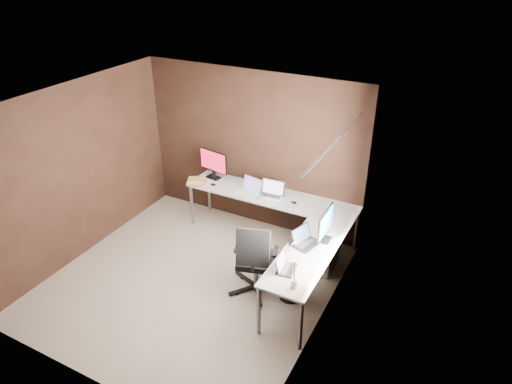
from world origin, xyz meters
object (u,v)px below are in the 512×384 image
at_px(monitor_left, 213,163).
at_px(monitor_right, 326,224).
at_px(book_stack, 196,181).
at_px(drawer_pedestal, 321,248).
at_px(desk_lamp, 292,257).
at_px(wastebasket, 290,287).
at_px(laptop_black_big, 304,240).
at_px(office_chair, 256,271).
at_px(laptop_black_small, 284,266).
at_px(laptop_silver, 271,193).
at_px(laptop_white, 250,190).

height_order(monitor_left, monitor_right, monitor_left).
relative_size(monitor_right, book_stack, 1.60).
distance_m(drawer_pedestal, desk_lamp, 1.56).
bearing_deg(wastebasket, drawer_pedestal, 82.41).
distance_m(laptop_black_big, wastebasket, 0.66).
bearing_deg(office_chair, monitor_right, 17.85).
bearing_deg(monitor_left, monitor_right, -11.49).
relative_size(book_stack, wastebasket, 0.99).
distance_m(laptop_black_small, book_stack, 2.49).
relative_size(monitor_right, laptop_silver, 1.39).
xyz_separation_m(laptop_black_big, wastebasket, (-0.07, -0.22, -0.61)).
distance_m(laptop_silver, laptop_black_big, 1.27).
bearing_deg(laptop_black_small, desk_lamp, -145.49).
bearing_deg(laptop_black_big, wastebasket, 177.80).
relative_size(laptop_silver, laptop_black_big, 0.97).
height_order(monitor_right, laptop_black_big, monitor_right).
relative_size(laptop_black_small, wastebasket, 0.91).
height_order(monitor_right, laptop_white, monitor_right).
bearing_deg(wastebasket, laptop_black_small, -81.31).
bearing_deg(monitor_left, laptop_black_small, -29.73).
bearing_deg(laptop_black_small, drawer_pedestal, -10.16).
xyz_separation_m(laptop_white, laptop_black_small, (1.22, -1.46, -0.01)).
bearing_deg(desk_lamp, monitor_left, 139.46).
bearing_deg(laptop_black_big, desk_lamp, -154.07).
bearing_deg(book_stack, monitor_right, -13.30).
xyz_separation_m(monitor_right, laptop_black_big, (-0.19, -0.19, -0.20)).
bearing_deg(laptop_black_small, wastebasket, 1.08).
xyz_separation_m(drawer_pedestal, laptop_black_big, (-0.04, -0.59, 0.48)).
relative_size(laptop_white, laptop_black_small, 1.24).
relative_size(monitor_left, monitor_right, 1.01).
bearing_deg(laptop_silver, book_stack, -175.15).
xyz_separation_m(drawer_pedestal, office_chair, (-0.57, -0.90, 0.01)).
xyz_separation_m(laptop_silver, laptop_black_big, (0.89, -0.91, -0.00)).
height_order(laptop_black_small, office_chair, office_chair).
xyz_separation_m(laptop_black_small, wastebasket, (-0.06, 0.37, -0.61)).
xyz_separation_m(laptop_silver, desk_lamp, (1.04, -1.67, 0.29)).
height_order(laptop_silver, book_stack, laptop_silver).
distance_m(laptop_silver, book_stack, 1.24).
height_order(drawer_pedestal, laptop_white, laptop_white).
distance_m(monitor_left, wastebasket, 2.45).
height_order(monitor_left, wastebasket, monitor_left).
distance_m(desk_lamp, office_chair, 1.12).
height_order(drawer_pedestal, laptop_black_big, laptop_black_big).
height_order(laptop_black_big, desk_lamp, desk_lamp).
distance_m(laptop_white, laptop_black_big, 1.52).
height_order(laptop_black_small, book_stack, laptop_black_small).
distance_m(monitor_right, book_stack, 2.39).
distance_m(monitor_left, laptop_white, 0.80).
height_order(laptop_silver, laptop_black_big, laptop_silver).
relative_size(office_chair, wastebasket, 3.22).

